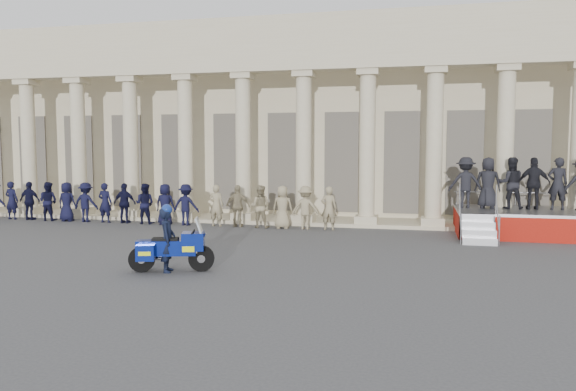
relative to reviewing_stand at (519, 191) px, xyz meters
The scene contains 6 objects.
ground 12.03m from the reviewing_stand, 143.04° to the right, with size 90.00×90.00×0.00m, color #3F3F41.
building 12.51m from the reviewing_stand, 141.49° to the left, with size 40.00×12.50×9.00m.
officer_rank 15.20m from the reviewing_stand, behind, with size 16.85×0.64×1.70m.
reviewing_stand is the anchor object (origin of this frame).
motorcycle 13.04m from the reviewing_stand, 138.71° to the right, with size 2.14×1.17×1.41m.
rider 13.13m from the reviewing_stand, 138.92° to the right, with size 0.56×0.70×1.76m.
Camera 1 is at (5.91, -14.67, 3.22)m, focal length 35.00 mm.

